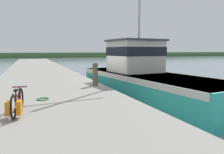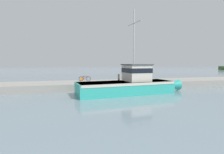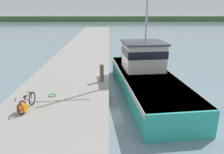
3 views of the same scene
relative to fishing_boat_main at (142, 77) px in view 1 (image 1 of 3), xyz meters
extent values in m
plane|color=gray|center=(-1.37, 0.72, -1.20)|extent=(320.00, 320.00, 0.00)
cube|color=gray|center=(-5.57, 0.72, -0.72)|extent=(5.87, 80.00, 0.95)
cube|color=#426638|center=(28.63, 78.10, -0.20)|extent=(180.00, 5.00, 2.01)
cube|color=teal|center=(0.07, -0.59, -0.46)|extent=(4.73, 11.78, 1.47)
cone|color=teal|center=(-0.69, 6.14, -0.46)|extent=(1.62, 2.21, 1.40)
cube|color=beige|center=(0.07, -0.59, 0.12)|extent=(4.77, 11.56, 0.29)
cube|color=beige|center=(-0.09, 0.84, 1.24)|extent=(3.05, 2.96, 1.94)
cube|color=black|center=(-0.09, 0.84, 1.58)|extent=(3.12, 3.02, 0.54)
cube|color=#3D4247|center=(-0.09, 0.84, 2.27)|extent=(3.30, 3.19, 0.12)
torus|color=black|center=(-6.89, -5.27, 0.10)|extent=(0.16, 0.69, 0.69)
torus|color=black|center=(-6.74, -4.21, 0.10)|extent=(0.16, 0.69, 0.69)
cylinder|color=maroon|center=(-6.87, -5.10, 0.02)|extent=(0.09, 0.36, 0.19)
cylinder|color=maroon|center=(-6.84, -4.88, 0.20)|extent=(0.06, 0.15, 0.53)
cylinder|color=maroon|center=(-6.86, -5.05, 0.28)|extent=(0.10, 0.48, 0.39)
cylinder|color=maroon|center=(-6.80, -4.60, 0.19)|extent=(0.13, 0.68, 0.53)
cylinder|color=maroon|center=(-6.79, -4.55, 0.45)|extent=(0.12, 0.55, 0.05)
cylinder|color=maroon|center=(-6.74, -4.25, 0.27)|extent=(0.05, 0.10, 0.35)
cylinder|color=maroon|center=(-6.75, -4.28, 0.49)|extent=(0.44, 0.10, 0.04)
cube|color=black|center=(-6.83, -4.85, 0.49)|extent=(0.13, 0.25, 0.05)
cube|color=orange|center=(-7.02, -5.20, 0.06)|extent=(0.17, 0.33, 0.38)
cube|color=orange|center=(-6.75, -5.25, 0.06)|extent=(0.17, 0.33, 0.38)
cylinder|color=brown|center=(-3.14, -0.47, 0.36)|extent=(0.28, 0.28, 1.22)
torus|color=#197A2D|center=(-6.01, -3.01, -0.23)|extent=(0.47, 0.47, 0.04)
camera|label=1|loc=(-6.43, -11.70, 1.64)|focal=35.00mm
camera|label=2|loc=(19.53, -7.22, 2.44)|focal=28.00mm
camera|label=3|loc=(-2.60, -14.97, 4.80)|focal=35.00mm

